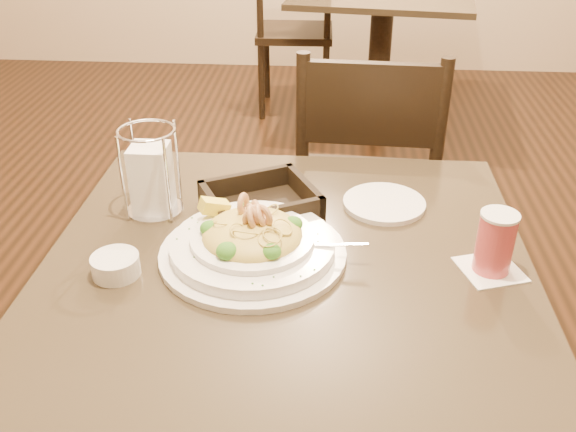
# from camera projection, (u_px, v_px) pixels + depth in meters

# --- Properties ---
(main_table) EXTENTS (0.90, 0.90, 0.72)m
(main_table) POSITION_uv_depth(u_px,v_px,m) (287.00, 351.00, 1.30)
(main_table) COLOR black
(main_table) RESTS_ON ground
(background_table) EXTENTS (1.01, 1.01, 0.72)m
(background_table) POSITION_uv_depth(u_px,v_px,m) (381.00, 34.00, 3.44)
(background_table) COLOR black
(background_table) RESTS_ON ground
(dining_chair_near) EXTENTS (0.44, 0.44, 0.93)m
(dining_chair_near) POSITION_uv_depth(u_px,v_px,m) (366.00, 185.00, 1.93)
(dining_chair_near) COLOR black
(dining_chair_near) RESTS_ON ground
(dining_chair_far) EXTENTS (0.43, 0.43, 0.93)m
(dining_chair_far) POSITION_uv_depth(u_px,v_px,m) (295.00, 26.00, 3.57)
(dining_chair_far) COLOR black
(dining_chair_far) RESTS_ON ground
(pasta_bowl) EXTENTS (0.39, 0.35, 0.11)m
(pasta_bowl) POSITION_uv_depth(u_px,v_px,m) (252.00, 242.00, 1.18)
(pasta_bowl) COLOR white
(pasta_bowl) RESTS_ON main_table
(drink_glass) EXTENTS (0.13, 0.13, 0.12)m
(drink_glass) POSITION_uv_depth(u_px,v_px,m) (495.00, 243.00, 1.13)
(drink_glass) COLOR white
(drink_glass) RESTS_ON main_table
(bread_basket) EXTENTS (0.27, 0.25, 0.06)m
(bread_basket) POSITION_uv_depth(u_px,v_px,m) (260.00, 206.00, 1.32)
(bread_basket) COLOR black
(bread_basket) RESTS_ON main_table
(napkin_caddy) EXTENTS (0.12, 0.12, 0.19)m
(napkin_caddy) POSITION_uv_depth(u_px,v_px,m) (152.00, 177.00, 1.30)
(napkin_caddy) COLOR silver
(napkin_caddy) RESTS_ON main_table
(side_plate) EXTENTS (0.18, 0.18, 0.01)m
(side_plate) POSITION_uv_depth(u_px,v_px,m) (384.00, 203.00, 1.36)
(side_plate) COLOR white
(side_plate) RESTS_ON main_table
(butter_ramekin) EXTENTS (0.10, 0.10, 0.04)m
(butter_ramekin) POSITION_uv_depth(u_px,v_px,m) (116.00, 265.00, 1.14)
(butter_ramekin) COLOR white
(butter_ramekin) RESTS_ON main_table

